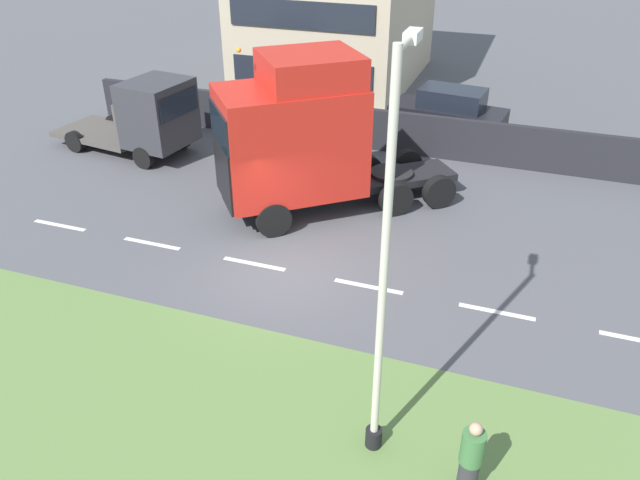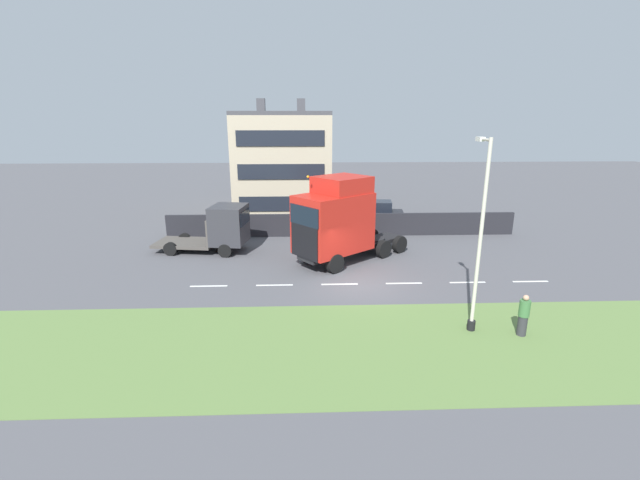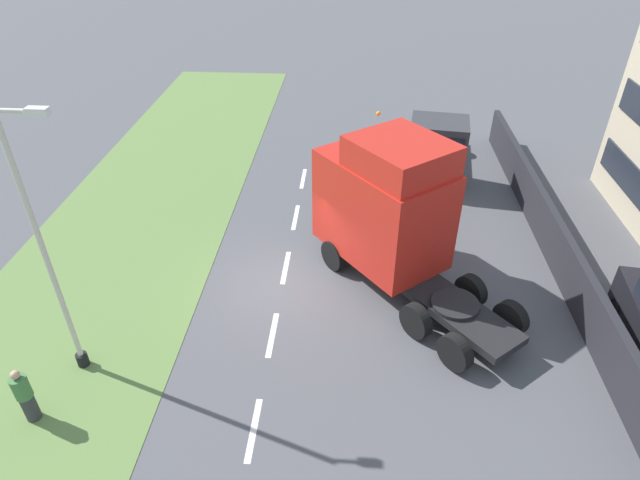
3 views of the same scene
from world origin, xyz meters
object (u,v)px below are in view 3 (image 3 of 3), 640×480
at_px(lamp_post, 52,265).
at_px(pedestrian, 25,396).
at_px(lorry_cab, 388,211).
at_px(flatbed_truck, 437,148).

height_order(lamp_post, pedestrian, lamp_post).
relative_size(lamp_post, pedestrian, 4.44).
xyz_separation_m(lamp_post, pedestrian, (-0.55, -1.74, -2.59)).
bearing_deg(lorry_cab, lamp_post, 170.37).
distance_m(lorry_cab, lamp_post, 9.35).
height_order(flatbed_truck, pedestrian, flatbed_truck).
bearing_deg(flatbed_truck, lorry_cab, 78.76).
height_order(lorry_cab, pedestrian, lorry_cab).
xyz_separation_m(flatbed_truck, pedestrian, (-11.00, -13.07, -0.71)).
bearing_deg(lorry_cab, flatbed_truck, 31.80).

